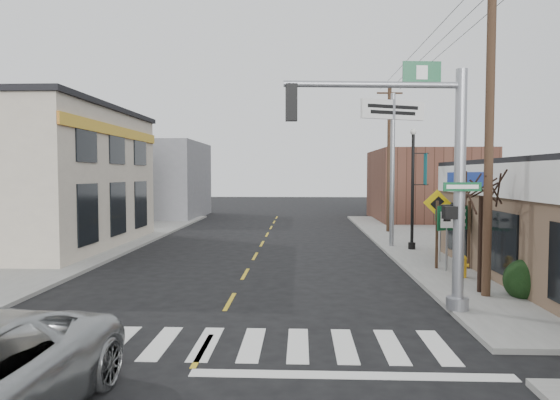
{
  "coord_description": "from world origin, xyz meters",
  "views": [
    {
      "loc": [
        2.05,
        -10.22,
        3.71
      ],
      "look_at": [
        1.33,
        7.06,
        2.8
      ],
      "focal_mm": 32.0,
      "sensor_mm": 36.0,
      "label": 1
    }
  ],
  "objects_px": {
    "guide_sign": "(453,224)",
    "traffic_signal_pole": "(430,164)",
    "fire_hydrant": "(463,265)",
    "dance_center_sign": "(393,133)",
    "lamp_post": "(414,180)",
    "utility_pole_far": "(389,156)",
    "bare_tree": "(482,179)",
    "utility_pole_near": "(489,125)"
  },
  "relations": [
    {
      "from": "guide_sign",
      "to": "traffic_signal_pole",
      "type": "bearing_deg",
      "value": -135.55
    },
    {
      "from": "fire_hydrant",
      "to": "dance_center_sign",
      "type": "xyz_separation_m",
      "value": [
        -1.1,
        7.55,
        5.18
      ]
    },
    {
      "from": "lamp_post",
      "to": "dance_center_sign",
      "type": "xyz_separation_m",
      "value": [
        -0.83,
        1.07,
        2.29
      ]
    },
    {
      "from": "guide_sign",
      "to": "utility_pole_far",
      "type": "relative_size",
      "value": 0.28
    },
    {
      "from": "traffic_signal_pole",
      "to": "bare_tree",
      "type": "distance_m",
      "value": 2.91
    },
    {
      "from": "utility_pole_near",
      "to": "fire_hydrant",
      "type": "bearing_deg",
      "value": 82.09
    },
    {
      "from": "bare_tree",
      "to": "utility_pole_near",
      "type": "bearing_deg",
      "value": -90.0
    },
    {
      "from": "traffic_signal_pole",
      "to": "fire_hydrant",
      "type": "distance_m",
      "value": 5.83
    },
    {
      "from": "dance_center_sign",
      "to": "bare_tree",
      "type": "distance_m",
      "value": 9.97
    },
    {
      "from": "traffic_signal_pole",
      "to": "bare_tree",
      "type": "height_order",
      "value": "traffic_signal_pole"
    },
    {
      "from": "guide_sign",
      "to": "bare_tree",
      "type": "relative_size",
      "value": 0.59
    },
    {
      "from": "guide_sign",
      "to": "utility_pole_far",
      "type": "xyz_separation_m",
      "value": [
        -0.3,
        12.21,
        3.01
      ]
    },
    {
      "from": "utility_pole_near",
      "to": "dance_center_sign",
      "type": "bearing_deg",
      "value": 91.2
    },
    {
      "from": "lamp_post",
      "to": "utility_pole_far",
      "type": "relative_size",
      "value": 0.62
    },
    {
      "from": "dance_center_sign",
      "to": "bare_tree",
      "type": "height_order",
      "value": "dance_center_sign"
    },
    {
      "from": "guide_sign",
      "to": "bare_tree",
      "type": "distance_m",
      "value": 4.15
    },
    {
      "from": "dance_center_sign",
      "to": "utility_pole_far",
      "type": "bearing_deg",
      "value": 58.65
    },
    {
      "from": "guide_sign",
      "to": "utility_pole_far",
      "type": "height_order",
      "value": "utility_pole_far"
    },
    {
      "from": "traffic_signal_pole",
      "to": "lamp_post",
      "type": "relative_size",
      "value": 1.13
    },
    {
      "from": "traffic_signal_pole",
      "to": "dance_center_sign",
      "type": "xyz_separation_m",
      "value": [
        1.14,
        11.69,
        1.75
      ]
    },
    {
      "from": "guide_sign",
      "to": "lamp_post",
      "type": "distance_m",
      "value": 5.15
    },
    {
      "from": "utility_pole_far",
      "to": "fire_hydrant",
      "type": "bearing_deg",
      "value": -93.85
    },
    {
      "from": "dance_center_sign",
      "to": "traffic_signal_pole",
      "type": "bearing_deg",
      "value": -118.54
    },
    {
      "from": "traffic_signal_pole",
      "to": "utility_pole_far",
      "type": "height_order",
      "value": "utility_pole_far"
    },
    {
      "from": "bare_tree",
      "to": "utility_pole_near",
      "type": "xyz_separation_m",
      "value": [
        0.0,
        -0.47,
        1.55
      ]
    },
    {
      "from": "utility_pole_far",
      "to": "dance_center_sign",
      "type": "bearing_deg",
      "value": -102.98
    },
    {
      "from": "traffic_signal_pole",
      "to": "dance_center_sign",
      "type": "height_order",
      "value": "dance_center_sign"
    },
    {
      "from": "utility_pole_far",
      "to": "utility_pole_near",
      "type": "bearing_deg",
      "value": -94.59
    },
    {
      "from": "traffic_signal_pole",
      "to": "lamp_post",
      "type": "height_order",
      "value": "traffic_signal_pole"
    },
    {
      "from": "traffic_signal_pole",
      "to": "utility_pole_far",
      "type": "bearing_deg",
      "value": 78.29
    },
    {
      "from": "guide_sign",
      "to": "fire_hydrant",
      "type": "distance_m",
      "value": 2.05
    },
    {
      "from": "traffic_signal_pole",
      "to": "lamp_post",
      "type": "bearing_deg",
      "value": 74.34
    },
    {
      "from": "dance_center_sign",
      "to": "lamp_post",
      "type": "bearing_deg",
      "value": -75.3
    },
    {
      "from": "dance_center_sign",
      "to": "fire_hydrant",
      "type": "bearing_deg",
      "value": -104.65
    },
    {
      "from": "dance_center_sign",
      "to": "utility_pole_near",
      "type": "xyz_separation_m",
      "value": [
        0.93,
        -10.15,
        -0.6
      ]
    },
    {
      "from": "fire_hydrant",
      "to": "lamp_post",
      "type": "distance_m",
      "value": 7.1
    },
    {
      "from": "bare_tree",
      "to": "guide_sign",
      "type": "bearing_deg",
      "value": 85.41
    },
    {
      "from": "guide_sign",
      "to": "fire_hydrant",
      "type": "height_order",
      "value": "guide_sign"
    },
    {
      "from": "fire_hydrant",
      "to": "utility_pole_far",
      "type": "distance_m",
      "value": 14.47
    },
    {
      "from": "utility_pole_far",
      "to": "traffic_signal_pole",
      "type": "bearing_deg",
      "value": -101.16
    },
    {
      "from": "guide_sign",
      "to": "utility_pole_far",
      "type": "bearing_deg",
      "value": 68.25
    },
    {
      "from": "traffic_signal_pole",
      "to": "utility_pole_near",
      "type": "bearing_deg",
      "value": 31.49
    }
  ]
}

